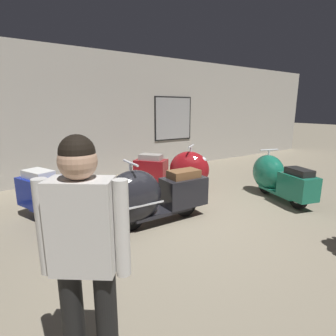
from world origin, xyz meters
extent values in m
plane|color=gray|center=(0.00, 0.00, 0.00)|extent=(60.00, 60.00, 0.00)
cube|color=#ADA89E|center=(0.00, 3.96, 1.67)|extent=(18.00, 0.20, 3.34)
cube|color=black|center=(2.20, 3.84, 1.55)|extent=(1.37, 0.03, 1.35)
cube|color=#9E9E9E|center=(2.20, 3.83, 1.55)|extent=(1.29, 0.01, 1.27)
cylinder|color=black|center=(-1.69, 0.76, 0.22)|extent=(0.25, 0.45, 0.45)
cylinder|color=silver|center=(-1.69, 0.76, 0.22)|extent=(0.18, 0.23, 0.20)
cylinder|color=black|center=(-2.09, 1.75, 0.22)|extent=(0.25, 0.45, 0.45)
cylinder|color=silver|center=(-2.09, 1.75, 0.22)|extent=(0.18, 0.23, 0.20)
cube|color=navy|center=(-1.89, 1.25, 0.20)|extent=(0.77, 1.14, 0.06)
ellipsoid|color=navy|center=(-1.71, 0.81, 0.54)|extent=(0.89, 1.09, 0.85)
cube|color=navy|center=(-2.07, 1.70, 0.47)|extent=(0.70, 0.87, 0.49)
cube|color=silver|center=(-2.07, 1.70, 0.78)|extent=(0.49, 0.62, 0.13)
sphere|color=silver|center=(-1.59, 0.52, 0.78)|extent=(0.17, 0.17, 0.17)
cylinder|color=silver|center=(-1.70, 0.78, 0.93)|extent=(0.05, 0.05, 0.31)
cylinder|color=silver|center=(-1.70, 0.78, 1.09)|extent=(0.47, 0.22, 0.04)
cube|color=silver|center=(-1.44, 0.92, 0.49)|extent=(0.30, 0.70, 0.03)
cylinder|color=black|center=(-1.00, 0.41, 0.22)|extent=(0.44, 0.10, 0.44)
cylinder|color=silver|center=(-1.00, 0.41, 0.22)|extent=(0.20, 0.11, 0.20)
cylinder|color=black|center=(0.05, 0.38, 0.22)|extent=(0.44, 0.10, 0.44)
cylinder|color=silver|center=(0.05, 0.38, 0.22)|extent=(0.20, 0.11, 0.20)
cube|color=black|center=(-0.47, 0.40, 0.20)|extent=(1.06, 0.42, 0.06)
ellipsoid|color=black|center=(-0.94, 0.41, 0.54)|extent=(0.94, 0.60, 0.84)
cube|color=black|center=(0.01, 0.38, 0.46)|extent=(0.76, 0.46, 0.49)
cube|color=brown|center=(0.01, 0.38, 0.77)|extent=(0.54, 0.32, 0.13)
sphere|color=silver|center=(-1.25, 0.41, 0.77)|extent=(0.17, 0.17, 0.17)
cylinder|color=silver|center=(-0.97, 0.41, 0.92)|extent=(0.05, 0.05, 0.31)
cylinder|color=silver|center=(-0.97, 0.41, 1.08)|extent=(0.05, 0.49, 0.04)
cube|color=silver|center=(-0.95, 0.13, 0.48)|extent=(0.74, 0.03, 0.03)
cylinder|color=black|center=(1.01, 1.40, 0.22)|extent=(0.34, 0.39, 0.43)
cylinder|color=silver|center=(1.01, 1.40, 0.22)|extent=(0.20, 0.22, 0.19)
cylinder|color=black|center=(0.37, 2.20, 0.22)|extent=(0.34, 0.39, 0.43)
cylinder|color=silver|center=(0.37, 2.20, 0.22)|extent=(0.20, 0.22, 0.19)
cube|color=maroon|center=(0.69, 1.80, 0.19)|extent=(0.94, 1.04, 0.05)
ellipsoid|color=maroon|center=(0.97, 1.45, 0.52)|extent=(1.00, 1.06, 0.82)
cube|color=maroon|center=(0.40, 2.17, 0.45)|extent=(0.79, 0.84, 0.47)
cube|color=gray|center=(0.40, 2.17, 0.75)|extent=(0.56, 0.59, 0.13)
sphere|color=silver|center=(1.16, 1.21, 0.75)|extent=(0.16, 0.16, 0.16)
cylinder|color=silver|center=(0.99, 1.42, 0.90)|extent=(0.05, 0.05, 0.30)
cylinder|color=silver|center=(0.99, 1.42, 1.05)|extent=(0.39, 0.32, 0.03)
cylinder|color=black|center=(2.32, 0.39, 0.20)|extent=(0.19, 0.41, 0.41)
cylinder|color=silver|center=(2.32, 0.39, 0.20)|extent=(0.15, 0.20, 0.18)
cylinder|color=black|center=(2.04, -0.53, 0.20)|extent=(0.19, 0.41, 0.41)
cylinder|color=silver|center=(2.04, -0.53, 0.20)|extent=(0.15, 0.20, 0.18)
cube|color=#196B51|center=(2.18, -0.07, 0.18)|extent=(0.63, 1.03, 0.05)
ellipsoid|color=#196B51|center=(2.31, 0.34, 0.49)|extent=(0.75, 0.97, 0.77)
cube|color=#196B51|center=(2.05, -0.49, 0.43)|extent=(0.59, 0.78, 0.45)
cube|color=black|center=(2.05, -0.49, 0.71)|extent=(0.41, 0.55, 0.12)
sphere|color=silver|center=(2.39, 0.62, 0.71)|extent=(0.15, 0.15, 0.15)
cylinder|color=silver|center=(2.31, 0.37, 0.85)|extent=(0.04, 0.04, 0.28)
cylinder|color=silver|center=(2.31, 0.37, 0.99)|extent=(0.44, 0.16, 0.03)
cylinder|color=black|center=(-2.15, -1.62, 0.51)|extent=(0.15, 0.15, 0.86)
cylinder|color=black|center=(-2.34, -1.48, 0.51)|extent=(0.15, 0.15, 0.86)
cube|color=silver|center=(-2.25, -1.55, 1.16)|extent=(0.44, 0.40, 0.61)
cylinder|color=silver|center=(-2.05, -1.69, 1.15)|extent=(0.09, 0.09, 0.63)
cylinder|color=silver|center=(-2.44, -1.40, 1.15)|extent=(0.09, 0.09, 0.63)
sphere|color=tan|center=(-2.25, -1.55, 1.57)|extent=(0.23, 0.23, 0.23)
sphere|color=black|center=(-2.25, -1.55, 1.63)|extent=(0.21, 0.21, 0.21)
cylinder|color=#333338|center=(-2.13, 0.01, 0.01)|extent=(0.28, 0.28, 0.02)
cylinder|color=#A5A5AD|center=(-2.13, 0.01, 0.50)|extent=(0.04, 0.04, 0.95)
cube|color=silver|center=(-2.13, 0.01, 1.00)|extent=(0.39, 0.38, 0.12)
camera|label=1|loc=(-2.65, -3.10, 1.88)|focal=28.19mm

